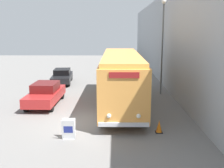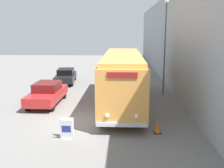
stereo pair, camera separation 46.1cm
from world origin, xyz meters
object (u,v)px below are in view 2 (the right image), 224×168
sign_board (67,129)px  streetlamp (165,35)px  parked_car_mid (66,76)px  vintage_bus (123,77)px  parked_car_near (47,93)px  traffic_cone (158,127)px

sign_board → streetlamp: 11.53m
parked_car_mid → vintage_bus: bearing=-57.9°
sign_board → parked_car_mid: 13.66m
sign_board → parked_car_near: 6.47m
parked_car_near → traffic_cone: size_ratio=7.13×
sign_board → parked_car_near: (-2.62, 5.91, 0.29)m
streetlamp → parked_car_near: 9.83m
parked_car_mid → traffic_cone: parked_car_mid is taller
sign_board → streetlamp: (5.84, 9.01, 4.21)m
parked_car_mid → sign_board: bearing=-82.9°
traffic_cone → vintage_bus: bearing=109.0°
vintage_bus → parked_car_near: size_ratio=2.46×
streetlamp → traffic_cone: (-1.45, -8.12, -4.37)m
sign_board → traffic_cone: 4.48m
sign_board → traffic_cone: bearing=11.4°
sign_board → traffic_cone: sign_board is taller
sign_board → parked_car_mid: bearing=102.5°
sign_board → parked_car_near: parked_car_near is taller
vintage_bus → streetlamp: bearing=42.0°
vintage_bus → sign_board: 6.78m
vintage_bus → parked_car_mid: bearing=127.5°
parked_car_near → traffic_cone: parked_car_near is taller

